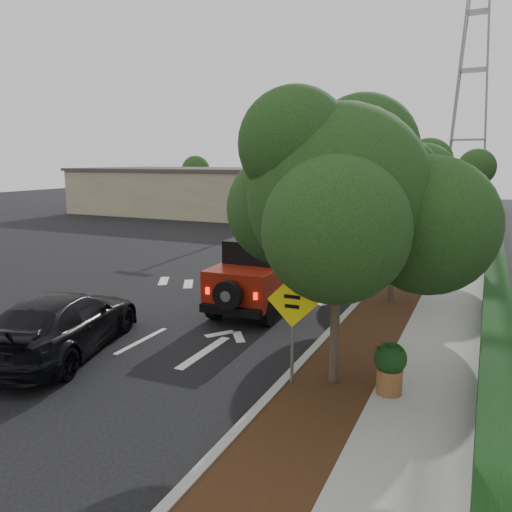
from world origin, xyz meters
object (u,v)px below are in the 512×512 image
Objects in this scene: silver_suv_ahead at (330,246)px; speed_hump_sign at (292,315)px; red_jeep at (261,273)px; black_suv_oncoming at (63,323)px.

silver_suv_ahead is 14.92m from speed_hump_sign.
red_jeep is 6.53m from black_suv_oncoming.
black_suv_oncoming reaches higher than silver_suv_ahead.
speed_hump_sign is at bearing -88.14° from silver_suv_ahead.
silver_suv_ahead is at bearing 102.01° from speed_hump_sign.
black_suv_oncoming is (-3.01, -5.78, -0.41)m from red_jeep.
red_jeep reaches higher than black_suv_oncoming.
red_jeep is 0.86× the size of black_suv_oncoming.
speed_hump_sign is (3.10, -5.26, 0.47)m from red_jeep.
speed_hump_sign reaches higher than silver_suv_ahead.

